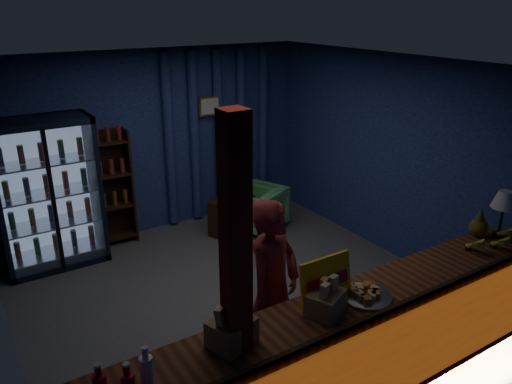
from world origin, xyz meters
The scene contains 19 objects.
ground centered at (0.00, 0.00, 0.00)m, with size 4.60×4.60×0.00m, color #515154.
room_walls centered at (0.00, 0.00, 1.57)m, with size 4.60×4.60×4.60m.
counter centered at (0.00, -1.91, 0.48)m, with size 4.40×0.57×0.99m.
support_post centered at (-1.05, -1.90, 1.30)m, with size 0.16×0.16×2.60m, color maroon.
beverage_cooler centered at (-1.55, 1.92, 0.93)m, with size 1.20×0.62×1.90m.
bottle_shelf centered at (-0.70, 2.06, 0.79)m, with size 0.50×0.28×1.60m.
curtain_folds centered at (1.00, 2.14, 1.30)m, with size 1.74×0.14×2.50m.
framed_picture centered at (0.85, 2.10, 1.75)m, with size 0.36×0.04×0.28m.
shopkeeper centered at (-0.37, -1.34, 0.85)m, with size 0.62×0.41×1.70m, color maroon.
green_chair centered at (1.18, 1.35, 0.33)m, with size 0.70×0.72×0.66m, color #58B167.
side_table centered at (0.80, 1.42, 0.27)m, with size 0.71×0.63×0.64m.
yellow_sign centered at (-0.19, -1.80, 1.14)m, with size 0.48×0.10×0.38m.
soda_bottles centered at (-1.84, -1.94, 1.06)m, with size 0.37×0.17×0.28m.
snack_box_left centered at (-1.06, -1.85, 1.06)m, with size 0.35×0.32×0.32m.
snack_box_centre centered at (-0.28, -1.92, 1.05)m, with size 0.35×0.32×0.29m.
pastry_tray centered at (0.14, -1.93, 0.97)m, with size 0.41×0.41×0.07m.
banana_bunches centered at (1.78, -1.92, 1.03)m, with size 0.71×0.28×0.15m.
table_lamp centered at (2.05, -1.83, 1.33)m, with size 0.25×0.25×0.49m.
pineapple centered at (1.87, -1.71, 1.08)m, with size 0.18×0.18×0.32m.
Camera 1 is at (-2.45, -4.35, 3.17)m, focal length 35.00 mm.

